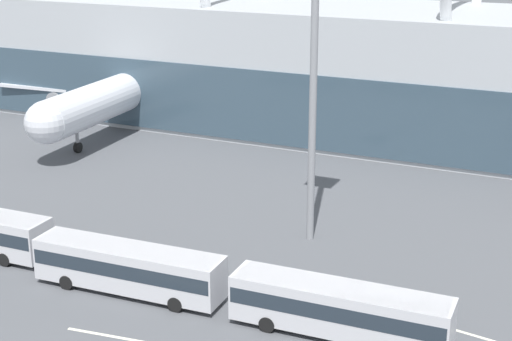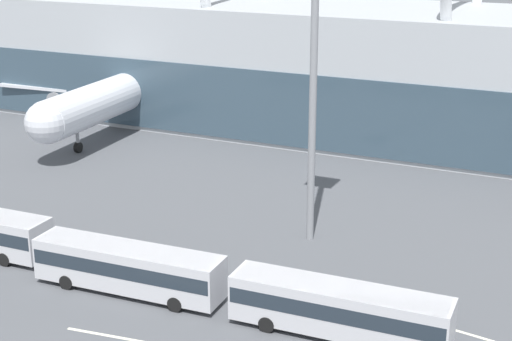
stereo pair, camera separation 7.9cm
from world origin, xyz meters
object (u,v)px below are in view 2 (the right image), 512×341
airliner_at_gate_near (132,89)px  shuttle_bus_2 (339,307)px  shuttle_bus_1 (128,266)px  floodlight_mast (315,11)px

airliner_at_gate_near → shuttle_bus_2: size_ratio=2.78×
shuttle_bus_1 → floodlight_mast: bearing=58.1°
airliner_at_gate_near → shuttle_bus_1: (23.74, -35.99, -2.56)m
shuttle_bus_1 → floodlight_mast: size_ratio=0.51×
airliner_at_gate_near → shuttle_bus_2: airliner_at_gate_near is taller
floodlight_mast → shuttle_bus_2: bearing=-61.8°
airliner_at_gate_near → shuttle_bus_2: 52.14m
shuttle_bus_2 → floodlight_mast: (-6.93, 12.94, 15.44)m
shuttle_bus_1 → airliner_at_gate_near: bearing=120.5°
shuttle_bus_1 → floodlight_mast: (7.46, 13.47, 15.44)m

